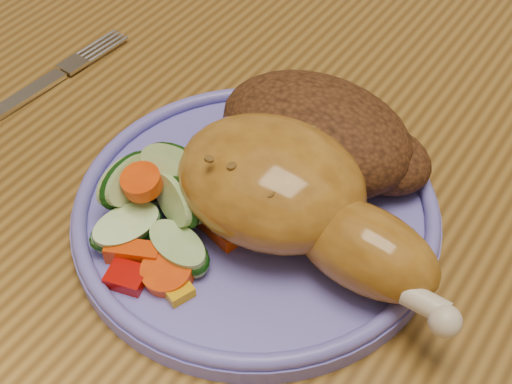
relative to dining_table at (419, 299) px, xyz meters
The scene contains 7 objects.
dining_table is the anchor object (origin of this frame).
plate 0.15m from the dining_table, 148.69° to the right, with size 0.24×0.24×0.01m, color #6862CB.
plate_rim 0.16m from the dining_table, 148.69° to the right, with size 0.24×0.24×0.01m, color #6862CB.
chicken_leg 0.16m from the dining_table, 138.79° to the right, with size 0.20×0.11×0.06m.
rice_pilaf 0.15m from the dining_table, behind, with size 0.15×0.10×0.06m.
vegetable_pile 0.22m from the dining_table, 144.02° to the right, with size 0.10×0.11×0.05m.
fork 0.34m from the dining_table, behind, with size 0.03×0.16×0.00m.
Camera 1 is at (0.07, -0.32, 1.11)m, focal length 50.00 mm.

